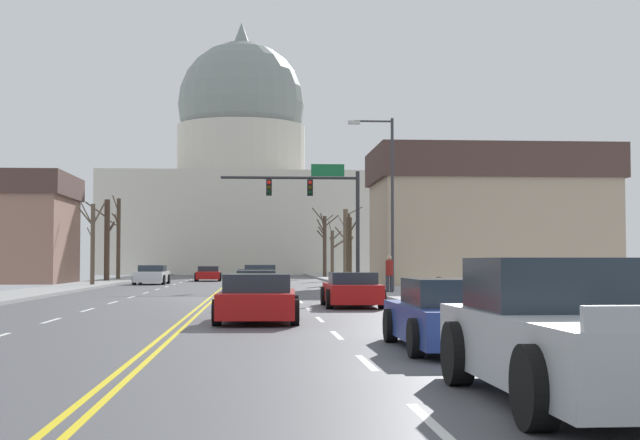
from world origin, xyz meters
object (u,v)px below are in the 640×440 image
(street_lamp_right, at_px, (387,189))
(sedan_near_05, at_px, (454,316))
(sedan_near_04, at_px, (258,299))
(pickup_truck_near_06, at_px, (575,337))
(sedan_oncoming_00, at_px, (152,275))
(sedan_near_02, at_px, (257,286))
(sedan_oncoming_01, at_px, (208,274))
(bicycle_parked, at_px, (438,289))
(pedestrian_00, at_px, (389,272))
(sedan_near_03, at_px, (352,290))
(sedan_near_00, at_px, (260,278))
(sedan_near_01, at_px, (256,282))
(signal_gantry, at_px, (319,199))

(street_lamp_right, relative_size, sedan_near_05, 1.75)
(sedan_near_04, height_order, sedan_near_05, sedan_near_05)
(street_lamp_right, distance_m, pickup_truck_near_06, 33.34)
(sedan_near_04, relative_size, pickup_truck_near_06, 0.85)
(sedan_near_05, bearing_deg, sedan_oncoming_00, 102.83)
(sedan_near_02, distance_m, sedan_oncoming_01, 34.36)
(sedan_oncoming_00, xyz_separation_m, sedan_oncoming_01, (3.21, 9.41, -0.06))
(sedan_near_02, relative_size, bicycle_parked, 2.67)
(sedan_near_05, bearing_deg, bicycle_parked, 79.72)
(sedan_near_04, relative_size, sedan_near_05, 0.96)
(pickup_truck_near_06, height_order, bicycle_parked, pickup_truck_near_06)
(pickup_truck_near_06, bearing_deg, sedan_near_05, 90.46)
(sedan_near_05, xyz_separation_m, pedestrian_00, (2.48, 25.07, 0.47))
(sedan_near_03, relative_size, bicycle_parked, 2.45)
(sedan_near_04, xyz_separation_m, sedan_oncoming_00, (-6.89, 37.87, 0.01))
(sedan_near_03, bearing_deg, sedan_near_05, -89.00)
(sedan_near_00, xyz_separation_m, bicycle_parked, (6.56, -14.86, -0.13))
(sedan_near_05, bearing_deg, sedan_near_03, 91.00)
(sedan_near_04, bearing_deg, sedan_near_05, -65.29)
(sedan_near_03, relative_size, pickup_truck_near_06, 0.82)
(street_lamp_right, height_order, sedan_oncoming_01, street_lamp_right)
(pickup_truck_near_06, relative_size, sedan_oncoming_01, 1.22)
(sedan_oncoming_01, xyz_separation_m, pedestrian_00, (9.60, -29.69, 0.52))
(sedan_near_01, distance_m, sedan_near_03, 12.78)
(sedan_near_00, distance_m, sedan_oncoming_01, 22.30)
(street_lamp_right, bearing_deg, sedan_near_05, -95.59)
(street_lamp_right, distance_m, sedan_near_01, 7.54)
(sedan_near_00, relative_size, sedan_near_01, 1.01)
(signal_gantry, xyz_separation_m, sedan_near_00, (-3.41, -3.54, -4.44))
(street_lamp_right, height_order, sedan_near_01, street_lamp_right)
(street_lamp_right, bearing_deg, sedan_near_01, 176.03)
(signal_gantry, relative_size, street_lamp_right, 0.97)
(sedan_near_02, height_order, pedestrian_00, pedestrian_00)
(sedan_near_02, bearing_deg, sedan_near_05, -80.45)
(sedan_near_04, distance_m, sedan_near_05, 8.23)
(street_lamp_right, relative_size, pedestrian_00, 4.91)
(sedan_oncoming_01, bearing_deg, sedan_near_00, -80.14)
(sedan_oncoming_00, distance_m, sedan_oncoming_01, 9.94)
(signal_gantry, distance_m, sedan_near_01, 10.71)
(signal_gantry, distance_m, sedan_near_02, 16.76)
(sedan_near_01, bearing_deg, sedan_oncoming_00, 110.73)
(bicycle_parked, bearing_deg, sedan_near_00, 113.80)
(signal_gantry, bearing_deg, sedan_near_02, -102.77)
(street_lamp_right, distance_m, sedan_oncoming_01, 29.85)
(sedan_near_02, height_order, sedan_near_03, sedan_near_03)
(street_lamp_right, relative_size, sedan_near_00, 1.89)
(pickup_truck_near_06, relative_size, pedestrian_00, 3.18)
(sedan_near_02, height_order, pickup_truck_near_06, pickup_truck_near_06)
(sedan_oncoming_01, distance_m, bicycle_parked, 38.26)
(sedan_oncoming_01, bearing_deg, signal_gantry, -68.59)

